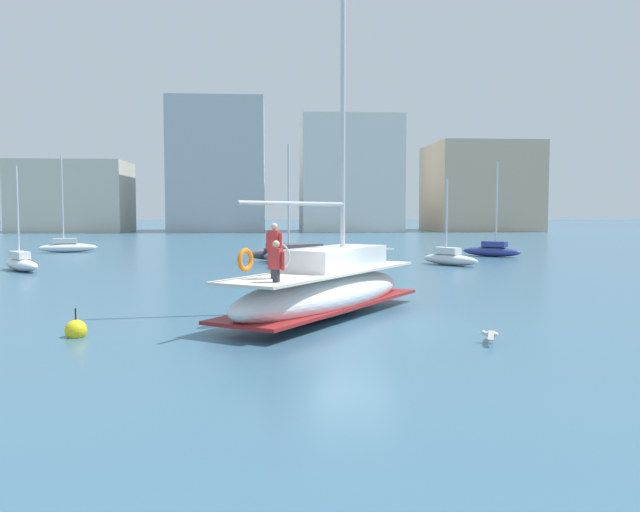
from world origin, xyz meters
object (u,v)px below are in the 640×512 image
(moored_sloop_far, at_px, (294,251))
(moored_catamaran, at_px, (68,246))
(moored_cutter_left, at_px, (492,250))
(seagull, at_px, (491,334))
(moored_sloop_near, at_px, (450,258))
(main_sailboat, at_px, (326,288))
(mooring_buoy, at_px, (76,330))
(moored_cutter_right, at_px, (21,263))

(moored_sloop_far, xyz_separation_m, moored_catamaran, (-17.71, 10.23, -0.11))
(moored_cutter_left, xyz_separation_m, seagull, (-10.48, -30.31, -0.26))
(moored_sloop_near, height_order, seagull, moored_sloop_near)
(main_sailboat, distance_m, moored_sloop_far, 22.67)
(moored_sloop_near, xyz_separation_m, mooring_buoy, (-16.24, -21.59, -0.28))
(main_sailboat, relative_size, mooring_buoy, 16.16)
(moored_sloop_far, xyz_separation_m, moored_cutter_left, (14.48, 3.04, -0.14))
(moored_sloop_far, bearing_deg, moored_cutter_left, 11.84)
(moored_sloop_near, xyz_separation_m, moored_catamaran, (-27.10, 14.25, 0.07))
(moored_cutter_right, relative_size, mooring_buoy, 6.55)
(moored_sloop_far, distance_m, moored_cutter_right, 16.54)
(moored_sloop_far, bearing_deg, seagull, -81.66)
(main_sailboat, bearing_deg, moored_sloop_near, 63.66)
(moored_sloop_near, relative_size, moored_sloop_far, 0.69)
(moored_sloop_near, relative_size, moored_cutter_right, 0.90)
(moored_sloop_near, bearing_deg, mooring_buoy, -126.96)
(main_sailboat, bearing_deg, mooring_buoy, -157.28)
(main_sailboat, xyz_separation_m, moored_sloop_far, (-0.16, 22.66, -0.28))
(moored_cutter_left, xyz_separation_m, moored_cutter_right, (-29.93, -8.92, -0.03))
(seagull, xyz_separation_m, mooring_buoy, (-10.85, 1.68, -0.07))
(seagull, bearing_deg, moored_sloop_far, 98.34)
(moored_catamaran, relative_size, moored_cutter_right, 1.32)
(moored_cutter_right, distance_m, seagull, 28.91)
(moored_sloop_far, xyz_separation_m, mooring_buoy, (-6.86, -25.60, -0.46))
(seagull, bearing_deg, moored_catamaran, 120.06)
(moored_sloop_far, bearing_deg, mooring_buoy, -104.99)
(moored_sloop_far, height_order, moored_cutter_left, moored_sloop_far)
(moored_sloop_far, height_order, seagull, moored_sloop_far)
(moored_cutter_left, bearing_deg, moored_catamaran, 167.40)
(moored_sloop_near, height_order, moored_sloop_far, moored_sloop_far)
(moored_cutter_right, bearing_deg, main_sailboat, -47.07)
(moored_sloop_near, bearing_deg, moored_cutter_left, 54.15)
(moored_cutter_right, height_order, seagull, moored_cutter_right)
(seagull, bearing_deg, moored_cutter_left, 70.92)
(moored_cutter_right, bearing_deg, moored_catamaran, 97.98)
(moored_cutter_left, bearing_deg, seagull, -109.08)
(moored_sloop_near, relative_size, moored_cutter_left, 0.77)
(main_sailboat, bearing_deg, moored_catamaran, 118.51)
(seagull, bearing_deg, mooring_buoy, 171.23)
(main_sailboat, distance_m, moored_cutter_right, 22.92)
(main_sailboat, distance_m, moored_sloop_near, 20.81)
(moored_catamaran, xyz_separation_m, moored_cutter_right, (2.26, -16.12, -0.06))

